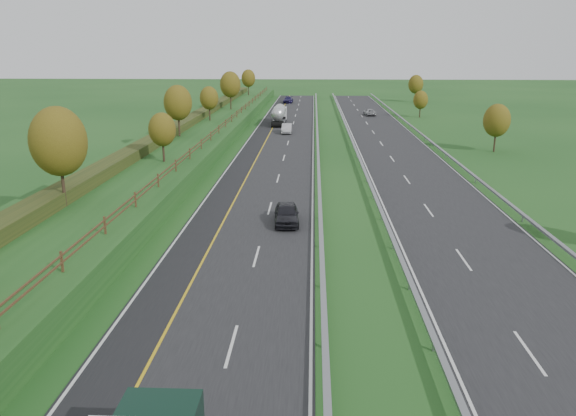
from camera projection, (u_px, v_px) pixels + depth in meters
The scene contains 18 objects.
ground at pixel (337, 165), 68.80m from camera, with size 400.00×400.00×0.00m, color #1B4819.
near_carriageway at pixel (275, 156), 73.94m from camera, with size 10.50×200.00×0.04m, color black.
far_carriageway at pixel (401, 158), 73.23m from camera, with size 10.50×200.00×0.04m, color black.
hard_shoulder at pixel (246, 156), 74.11m from camera, with size 3.00×200.00×0.04m, color black.
lane_markings at pixel (323, 157), 73.54m from camera, with size 26.75×200.00×0.01m.
embankment_left at pixel (177, 148), 74.24m from camera, with size 12.00×200.00×2.00m, color #1B4819.
hedge_left at pixel (161, 137), 73.90m from camera, with size 2.20×180.00×1.10m, color #253314.
fence_left at pixel (209, 136), 73.18m from camera, with size 0.12×189.06×1.20m.
median_barrier_near at pixel (318, 152), 73.54m from camera, with size 0.32×200.00×0.71m.
median_barrier_far at pixel (357, 153), 73.32m from camera, with size 0.32×200.00×0.71m.
outer_barrier_far at pixel (446, 153), 72.82m from camera, with size 0.32×200.00×0.71m.
trees_left at pixel (171, 110), 69.52m from camera, with size 6.64×164.30×7.66m.
trees_far at pixel (453, 104), 99.57m from camera, with size 8.45×118.60×7.12m.
road_tanker at pixel (279, 114), 105.33m from camera, with size 2.40×11.22×3.46m.
car_dark_near at pixel (287, 214), 45.33m from camera, with size 1.95×4.84×1.65m, color black.
car_silver_mid at pixel (287, 128), 94.19m from camera, with size 1.64×4.71×1.55m, color #AFAFB4.
car_small_far at pixel (288, 100), 146.60m from camera, with size 2.19×5.39×1.57m, color #1A1543.
car_oncoming at pixel (370, 112), 119.14m from camera, with size 2.18×4.72×1.31m, color #A1A2A6.
Camera 1 is at (5.03, -12.83, 13.70)m, focal length 35.00 mm.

